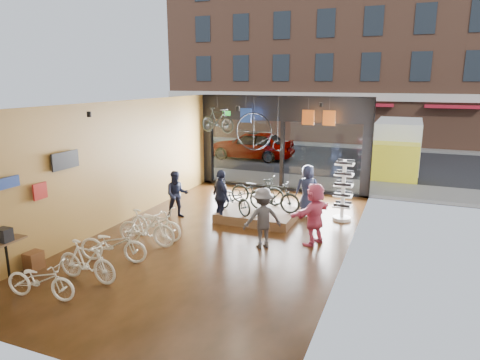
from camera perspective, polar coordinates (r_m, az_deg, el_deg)
The scene contains 34 objects.
ground_plane at distance 12.41m, azimuth -2.46°, elevation -7.74°, with size 7.00×12.00×0.04m, color black.
ceiling at distance 11.60m, azimuth -2.65°, elevation 10.26°, with size 7.00×12.00×0.04m, color black.
wall_left at distance 13.67m, azimuth -16.12°, elevation 2.10°, with size 0.04×12.00×3.80m, color olive.
wall_right at distance 10.91m, azimuth 14.53°, elevation -0.55°, with size 0.04×12.00×3.80m, color beige.
wall_back at distance 7.07m, azimuth -23.42°, elevation -8.84°, with size 7.00×0.04×3.80m, color beige.
storefront at distance 17.41m, azimuth 5.67°, elevation 4.87°, with size 7.00×0.26×3.80m, color black, non-canonical shape.
exit_sign at distance 17.98m, azimuth -1.80°, elevation 8.88°, with size 0.35×0.06×0.18m, color #198C26.
street_road at distance 26.36m, azimuth 11.12°, elevation 3.35°, with size 30.00×18.00×0.02m, color black.
sidewalk_near at distance 18.89m, azimuth 6.57°, elevation -0.17°, with size 30.00×2.40×0.12m, color slate.
sidewalk_far at distance 30.24m, azimuth 12.59°, elevation 4.66°, with size 30.00×2.00×0.12m, color slate.
opposite_building at distance 32.50m, azimuth 14.01°, elevation 17.45°, with size 26.00×5.00×14.00m, color brown.
street_car at distance 24.31m, azimuth 1.59°, elevation 4.71°, with size 1.90×4.72×1.61m, color gray.
box_truck at distance 21.78m, azimuth 20.19°, elevation 4.02°, with size 2.08×6.23×2.45m, color silver, non-canonical shape.
floor_bike_0 at distance 9.91m, azimuth -25.07°, elevation -11.96°, with size 0.55×1.57×0.83m, color beige.
floor_bike_1 at distance 10.29m, azimuth -19.76°, elevation -10.17°, with size 0.44×1.57×0.94m, color beige.
floor_bike_2 at distance 11.14m, azimuth -16.57°, elevation -8.19°, with size 0.61×1.74×0.91m, color beige.
floor_bike_3 at distance 11.92m, azimuth -12.38°, elevation -6.26°, with size 0.48×1.68×1.01m, color beige.
floor_bike_4 at distance 12.42m, azimuth -11.22°, elevation -5.61°, with size 0.61×1.76×0.92m, color beige.
display_platform at distance 13.86m, azimuth 2.39°, elevation -4.71°, with size 2.40×1.80×0.30m, color brown.
display_bike_left at distance 13.54m, azimuth -0.82°, elevation -2.50°, with size 0.59×1.69×0.89m, color black.
display_bike_mid at distance 13.62m, azimuth 4.60°, elevation -2.14°, with size 0.48×1.71×1.03m, color black.
display_bike_right at distance 14.43m, azimuth 2.34°, elevation -1.34°, with size 0.65×1.86×0.98m, color black.
customer_1 at distance 14.06m, azimuth -8.42°, elevation -1.92°, with size 0.75×0.59×1.55m, color #161C33.
customer_2 at distance 13.38m, azimuth -2.54°, elevation -2.23°, with size 1.00×0.42×1.70m, color #161C33.
customer_3 at distance 11.46m, azimuth 3.03°, elevation -5.09°, with size 1.06×0.61×1.64m, color #3F3F44.
customer_4 at distance 14.47m, azimuth 8.97°, elevation -1.26°, with size 0.82×0.53×1.67m, color #161C33.
customer_5 at distance 11.83m, azimuth 9.90°, elevation -4.46°, with size 1.60×0.51×1.73m, color #CC4C72.
sunglasses_rack at distance 13.98m, azimuth 13.60°, elevation -1.35°, with size 0.58×0.48×1.97m, color white, non-canonical shape.
wall_merch at distance 11.24m, azimuth -26.31°, elevation -4.30°, with size 0.40×2.40×2.60m, color navy, non-canonical shape.
penny_farthing at distance 15.79m, azimuth 2.83°, elevation 6.25°, with size 1.75×0.06×1.40m, color black, non-canonical shape.
hung_bike at distance 16.33m, azimuth -3.05°, elevation 7.98°, with size 0.45×1.58×0.95m, color black.
jersey_left at distance 16.93m, azimuth 0.78°, elevation 8.62°, with size 0.45×0.03×0.55m, color #1E3F99.
jersey_mid at distance 16.20m, azimuth 9.07°, elevation 8.24°, with size 0.45×0.03×0.55m, color #CC5919.
jersey_right at distance 16.05m, azimuth 11.78°, elevation 8.08°, with size 0.45×0.03×0.55m, color #CC5919.
Camera 1 is at (4.81, -10.54, 4.43)m, focal length 32.00 mm.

